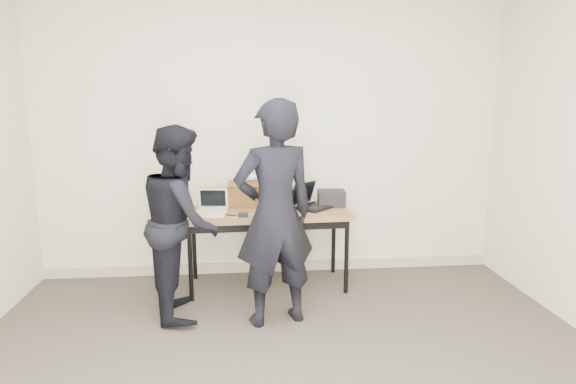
{
  "coord_description": "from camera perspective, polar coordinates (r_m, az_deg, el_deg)",
  "views": [
    {
      "loc": [
        -0.28,
        -2.43,
        1.76
      ],
      "look_at": [
        0.1,
        1.6,
        0.95
      ],
      "focal_mm": 30.0,
      "sensor_mm": 36.0,
      "label": 1
    }
  ],
  "objects": [
    {
      "name": "power_brick",
      "position": [
        4.24,
        -5.35,
        -2.71
      ],
      "size": [
        0.09,
        0.06,
        0.03
      ],
      "primitive_type": "cube",
      "rotation": [
        0.0,
        0.0,
        -0.05
      ],
      "color": "black",
      "rests_on": "desk"
    },
    {
      "name": "person_observer",
      "position": [
        3.95,
        -12.59,
        -3.43
      ],
      "size": [
        0.69,
        0.83,
        1.55
      ],
      "primitive_type": "imported",
      "rotation": [
        0.0,
        0.0,
        1.73
      ],
      "color": "black",
      "rests_on": "ground"
    },
    {
      "name": "cables",
      "position": [
        4.38,
        -4.31,
        -2.4
      ],
      "size": [
        0.82,
        0.5,
        0.01
      ],
      "rotation": [
        0.0,
        0.0,
        0.16
      ],
      "color": "silver",
      "rests_on": "desk"
    },
    {
      "name": "tissue",
      "position": [
        4.58,
        -4.54,
        1.77
      ],
      "size": [
        0.15,
        0.12,
        0.08
      ],
      "primitive_type": "ellipsoid",
      "rotation": [
        0.0,
        0.0,
        -0.16
      ],
      "color": "white",
      "rests_on": "leather_satchel"
    },
    {
      "name": "laptop_right",
      "position": [
        4.55,
        2.71,
        -1.21
      ],
      "size": [
        0.44,
        0.44,
        0.24
      ],
      "rotation": [
        0.0,
        0.0,
        0.78
      ],
      "color": "black",
      "rests_on": "desk"
    },
    {
      "name": "desk",
      "position": [
        4.43,
        -2.48,
        -3.08
      ],
      "size": [
        1.52,
        0.7,
        0.72
      ],
      "rotation": [
        0.0,
        0.0,
        0.03
      ],
      "color": "olive",
      "rests_on": "ground"
    },
    {
      "name": "laptop_center",
      "position": [
        4.37,
        -1.45,
        -1.79
      ],
      "size": [
        0.35,
        0.35,
        0.22
      ],
      "rotation": [
        0.0,
        0.0,
        -0.26
      ],
      "color": "black",
      "rests_on": "desk"
    },
    {
      "name": "room",
      "position": [
        2.48,
        1.18,
        1.79
      ],
      "size": [
        4.6,
        4.6,
        2.8
      ],
      "color": "#423B32",
      "rests_on": "ground"
    },
    {
      "name": "baseboard",
      "position": [
        4.97,
        -1.85,
        -8.81
      ],
      "size": [
        4.5,
        0.03,
        0.1
      ],
      "primitive_type": "cube",
      "color": "#A79E8B",
      "rests_on": "ground"
    },
    {
      "name": "equipment_box",
      "position": [
        4.65,
        5.15,
        -0.72
      ],
      "size": [
        0.27,
        0.23,
        0.15
      ],
      "primitive_type": "cube",
      "rotation": [
        0.0,
        0.0,
        -0.07
      ],
      "color": "black",
      "rests_on": "desk"
    },
    {
      "name": "person_typist",
      "position": [
        3.67,
        -1.58,
        -2.68
      ],
      "size": [
        0.73,
        0.58,
        1.75
      ],
      "primitive_type": "imported",
      "rotation": [
        0.0,
        0.0,
        3.43
      ],
      "color": "black",
      "rests_on": "ground"
    },
    {
      "name": "laptop_beige",
      "position": [
        4.37,
        -9.04,
        -2.03
      ],
      "size": [
        0.29,
        0.29,
        0.22
      ],
      "rotation": [
        0.0,
        0.0,
        -0.11
      ],
      "color": "beige",
      "rests_on": "desk"
    },
    {
      "name": "leather_satchel",
      "position": [
        4.6,
        -4.89,
        -0.18
      ],
      "size": [
        0.37,
        0.19,
        0.25
      ],
      "rotation": [
        0.0,
        0.0,
        -0.05
      ],
      "color": "brown",
      "rests_on": "desk"
    }
  ]
}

